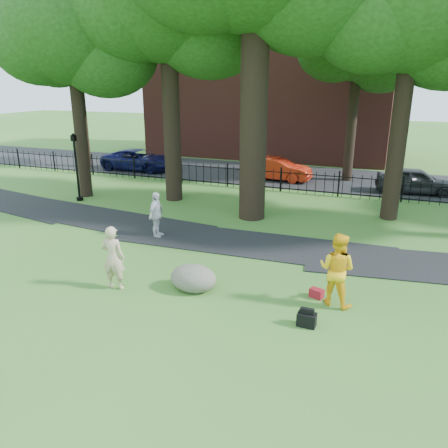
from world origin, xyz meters
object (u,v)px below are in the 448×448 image
at_px(woman, 113,258).
at_px(boulder, 193,276).
at_px(man, 337,270).
at_px(red_sedan, 277,169).
at_px(lamppost, 77,168).

relative_size(woman, boulder, 1.38).
bearing_deg(man, red_sedan, -54.91).
xyz_separation_m(woman, red_sedan, (0.67, 15.40, -0.26)).
height_order(man, red_sedan, man).
distance_m(lamppost, red_sedan, 11.22).
xyz_separation_m(woman, man, (5.93, 1.30, 0.06)).
relative_size(boulder, red_sedan, 0.33).
bearing_deg(lamppost, woman, -50.31).
bearing_deg(woman, lamppost, -52.32).
bearing_deg(red_sedan, boulder, -171.55).
bearing_deg(man, lamppost, -10.43).
xyz_separation_m(boulder, red_sedan, (-1.44, 14.67, 0.27)).
distance_m(man, red_sedan, 15.06).
relative_size(man, boulder, 1.47).
distance_m(woman, red_sedan, 15.42).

